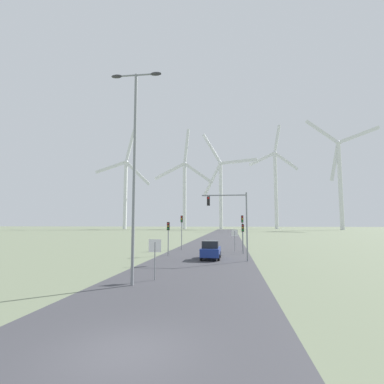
% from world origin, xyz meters
% --- Properties ---
extents(ground_plane, '(600.00, 600.00, 0.00)m').
position_xyz_m(ground_plane, '(0.00, 0.00, 0.00)').
color(ground_plane, '#667056').
extents(road_surface, '(10.00, 240.00, 0.01)m').
position_xyz_m(road_surface, '(0.00, 48.00, 0.00)').
color(road_surface, '#38383D').
rests_on(road_surface, ground).
extents(streetlamp, '(3.20, 0.32, 12.78)m').
position_xyz_m(streetlamp, '(-2.75, 8.69, 7.74)').
color(streetlamp, gray).
rests_on(streetlamp, ground).
extents(stop_sign_near, '(0.81, 0.07, 2.54)m').
position_xyz_m(stop_sign_near, '(-1.87, 10.40, 1.78)').
color(stop_sign_near, gray).
rests_on(stop_sign_near, ground).
extents(stop_sign_far, '(0.81, 0.07, 2.73)m').
position_xyz_m(stop_sign_far, '(3.34, 30.69, 1.91)').
color(stop_sign_far, gray).
rests_on(stop_sign_far, ground).
extents(traffic_light_post_near_left, '(0.28, 0.34, 3.68)m').
position_xyz_m(traffic_light_post_near_left, '(-4.03, 24.59, 2.70)').
color(traffic_light_post_near_left, gray).
rests_on(traffic_light_post_near_left, ground).
extents(traffic_light_post_near_right, '(0.28, 0.34, 3.47)m').
position_xyz_m(traffic_light_post_near_right, '(4.28, 27.58, 2.55)').
color(traffic_light_post_near_right, gray).
rests_on(traffic_light_post_near_right, ground).
extents(traffic_light_post_mid_left, '(0.28, 0.34, 4.58)m').
position_xyz_m(traffic_light_post_mid_left, '(-3.72, 31.77, 3.33)').
color(traffic_light_post_mid_left, gray).
rests_on(traffic_light_post_mid_left, ground).
extents(traffic_light_post_mid_right, '(0.28, 0.34, 4.54)m').
position_xyz_m(traffic_light_post_mid_right, '(4.33, 30.26, 3.31)').
color(traffic_light_post_mid_right, gray).
rests_on(traffic_light_post_mid_right, ground).
extents(traffic_light_mast_overhead, '(4.36, 0.35, 6.51)m').
position_xyz_m(traffic_light_mast_overhead, '(2.98, 20.62, 4.59)').
color(traffic_light_mast_overhead, gray).
rests_on(traffic_light_mast_overhead, ground).
extents(car_approaching, '(1.88, 4.11, 1.83)m').
position_xyz_m(car_approaching, '(0.88, 21.84, 0.91)').
color(car_approaching, navy).
rests_on(car_approaching, ground).
extents(wind_turbine_far_left, '(36.19, 2.60, 62.06)m').
position_xyz_m(wind_turbine_far_left, '(-61.60, 167.65, 26.23)').
color(wind_turbine_far_left, silver).
rests_on(wind_turbine_far_left, ground).
extents(wind_turbine_left, '(38.98, 7.13, 63.71)m').
position_xyz_m(wind_turbine_left, '(-26.14, 176.61, 26.38)').
color(wind_turbine_left, silver).
rests_on(wind_turbine_left, ground).
extents(wind_turbine_center, '(34.46, 13.44, 62.61)m').
position_xyz_m(wind_turbine_center, '(-3.54, 180.43, 26.74)').
color(wind_turbine_center, silver).
rests_on(wind_turbine_center, ground).
extents(wind_turbine_right, '(28.95, 13.91, 65.94)m').
position_xyz_m(wind_turbine_right, '(30.78, 183.29, 29.21)').
color(wind_turbine_right, silver).
rests_on(wind_turbine_right, ground).
extents(wind_turbine_far_right, '(36.08, 7.25, 61.55)m').
position_xyz_m(wind_turbine_far_right, '(60.91, 159.08, 29.17)').
color(wind_turbine_far_right, silver).
rests_on(wind_turbine_far_right, ground).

